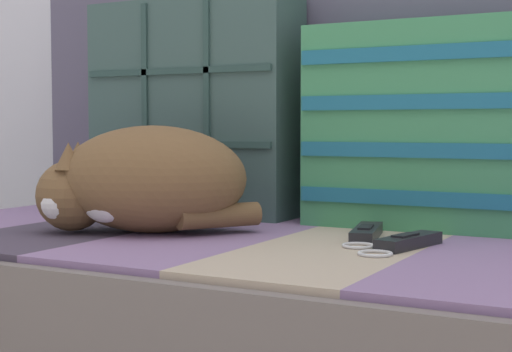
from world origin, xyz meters
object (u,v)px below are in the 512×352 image
object	(u,v)px
throw_pillow_striped	(417,126)
sleeping_cat	(140,182)
throw_pillow_quilted	(194,108)
game_remote_far	(406,242)
game_remote_near	(366,233)

from	to	relation	value
throw_pillow_striped	sleeping_cat	world-z (taller)	throw_pillow_striped
throw_pillow_quilted	game_remote_far	size ratio (longest dim) A/B	2.29
throw_pillow_striped	sleeping_cat	distance (m)	0.49
sleeping_cat	throw_pillow_striped	bearing A→B (deg)	35.91
throw_pillow_striped	game_remote_near	size ratio (longest dim) A/B	1.93
throw_pillow_quilted	game_remote_near	world-z (taller)	throw_pillow_quilted
throw_pillow_striped	throw_pillow_quilted	bearing A→B (deg)	179.94
throw_pillow_quilted	game_remote_near	bearing A→B (deg)	-21.67
throw_pillow_quilted	throw_pillow_striped	bearing A→B (deg)	-0.06
game_remote_near	game_remote_far	world-z (taller)	same
throw_pillow_striped	sleeping_cat	size ratio (longest dim) A/B	1.05
throw_pillow_quilted	sleeping_cat	xyz separation A→B (m)	(0.07, -0.28, -0.13)
game_remote_near	throw_pillow_quilted	bearing A→B (deg)	158.33
throw_pillow_quilted	sleeping_cat	bearing A→B (deg)	-75.19
throw_pillow_quilted	throw_pillow_striped	size ratio (longest dim) A/B	1.13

